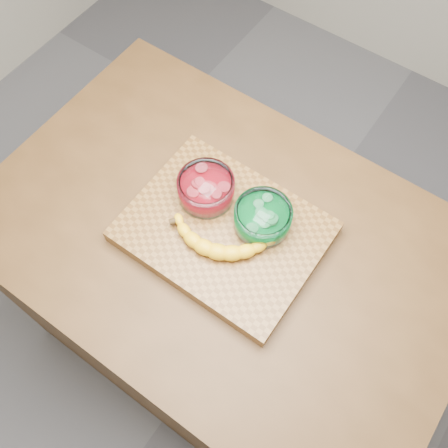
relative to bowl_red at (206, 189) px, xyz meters
The scene contains 6 objects.
ground 0.98m from the bowl_red, 29.27° to the right, with size 3.50×3.50×0.00m, color slate.
counter 0.53m from the bowl_red, 29.27° to the right, with size 1.20×0.80×0.90m, color #4D3117.
cutting_board 0.11m from the bowl_red, 29.27° to the right, with size 0.45×0.35×0.04m, color brown.
bowl_red is the anchor object (origin of this frame).
bowl_green 0.15m from the bowl_red, ahead, with size 0.13×0.13×0.06m.
banana 0.12m from the bowl_red, 37.37° to the right, with size 0.26×0.16×0.04m, color gold, non-canonical shape.
Camera 1 is at (0.31, -0.44, 1.98)m, focal length 40.00 mm.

